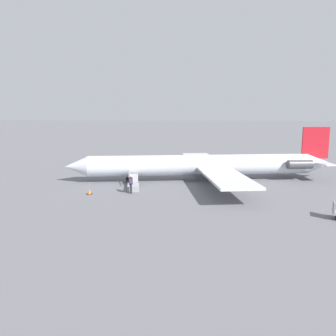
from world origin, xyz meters
name	(u,v)px	position (x,y,z in m)	size (l,w,h in m)	color
ground_plane	(200,180)	(0.00, 0.00, 0.00)	(600.00, 600.00, 0.00)	slate
airplane_main	(208,165)	(-0.82, -0.23, 1.72)	(28.96, 22.63, 5.79)	silver
boarding_stairs	(133,185)	(6.00, 5.47, 0.35)	(2.07, 4.13, 1.52)	#99999E
passenger	(131,183)	(5.71, 7.25, 1.00)	(0.41, 0.56, 1.74)	#23232D
traffic_cone_near_stairs	(89,192)	(9.33, 8.23, 0.22)	(0.45, 0.45, 0.49)	black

